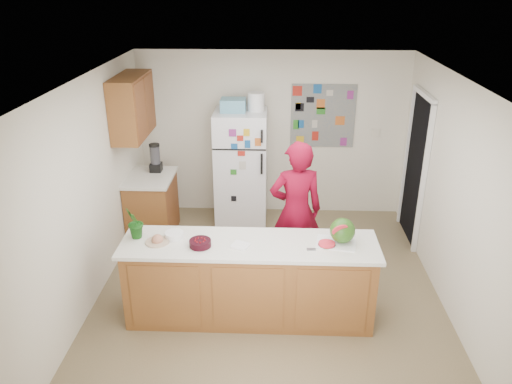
{
  "coord_description": "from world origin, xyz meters",
  "views": [
    {
      "loc": [
        0.06,
        -5.02,
        3.47
      ],
      "look_at": [
        -0.16,
        0.2,
        1.19
      ],
      "focal_mm": 35.0,
      "sensor_mm": 36.0,
      "label": 1
    }
  ],
  "objects_px": {
    "watermelon": "(343,231)",
    "cherry_bowl": "(200,243)",
    "person": "(296,211)",
    "refrigerator": "(241,168)"
  },
  "relations": [
    {
      "from": "cherry_bowl",
      "to": "person",
      "type": "bearing_deg",
      "value": 43.28
    },
    {
      "from": "refrigerator",
      "to": "cherry_bowl",
      "type": "height_order",
      "value": "refrigerator"
    },
    {
      "from": "person",
      "to": "refrigerator",
      "type": "bearing_deg",
      "value": -72.75
    },
    {
      "from": "person",
      "to": "cherry_bowl",
      "type": "relative_size",
      "value": 7.84
    },
    {
      "from": "refrigerator",
      "to": "watermelon",
      "type": "relative_size",
      "value": 6.52
    },
    {
      "from": "refrigerator",
      "to": "person",
      "type": "bearing_deg",
      "value": -63.39
    },
    {
      "from": "person",
      "to": "cherry_bowl",
      "type": "bearing_deg",
      "value": 33.93
    },
    {
      "from": "watermelon",
      "to": "cherry_bowl",
      "type": "relative_size",
      "value": 1.16
    },
    {
      "from": "refrigerator",
      "to": "cherry_bowl",
      "type": "bearing_deg",
      "value": -95.75
    },
    {
      "from": "watermelon",
      "to": "cherry_bowl",
      "type": "bearing_deg",
      "value": -174.74
    }
  ]
}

